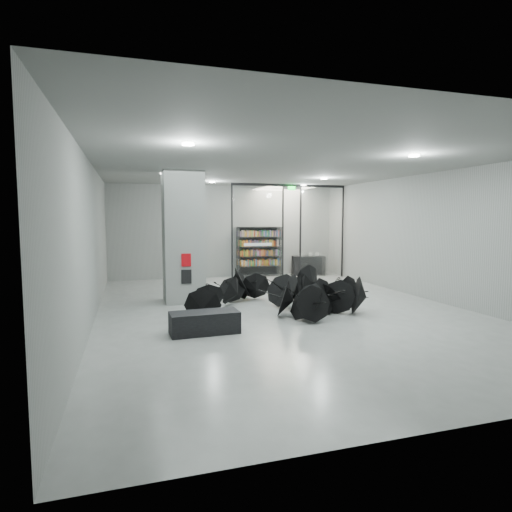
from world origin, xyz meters
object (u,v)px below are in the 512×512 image
object	(u,v)px
bench	(204,322)
bookshelf	(259,251)
shop_counter	(308,266)
column	(183,237)
umbrella_cluster	(288,298)

from	to	relation	value
bench	bookshelf	distance (m)	9.51
bench	shop_counter	size ratio (longest dim) A/B	1.06
column	bench	xyz separation A→B (m)	(-0.03, -3.84, -1.75)
shop_counter	umbrella_cluster	size ratio (longest dim) A/B	0.27
bench	shop_counter	distance (m)	10.32
bench	bookshelf	size ratio (longest dim) A/B	0.70
umbrella_cluster	bench	bearing A→B (deg)	-146.24
bench	shop_counter	world-z (taller)	shop_counter
shop_counter	umbrella_cluster	xyz separation A→B (m)	(-3.48, -6.41, -0.13)
column	bench	bearing A→B (deg)	-90.45
column	bookshelf	xyz separation A→B (m)	(3.95, 4.75, -0.90)
bench	umbrella_cluster	bearing A→B (deg)	31.72
bookshelf	umbrella_cluster	xyz separation A→B (m)	(-1.25, -6.77, -0.79)
column	shop_counter	distance (m)	7.74
bookshelf	umbrella_cluster	distance (m)	6.93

